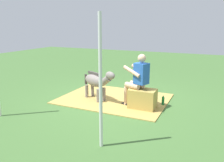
{
  "coord_description": "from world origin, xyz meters",
  "views": [
    {
      "loc": [
        -2.5,
        5.58,
        2.09
      ],
      "look_at": [
        0.11,
        -0.08,
        0.55
      ],
      "focal_mm": 37.03,
      "sensor_mm": 36.0,
      "label": 1
    }
  ],
  "objects": [
    {
      "name": "person_seated",
      "position": [
        -0.72,
        0.18,
        0.77
      ],
      "size": [
        0.72,
        0.55,
        1.38
      ],
      "color": "#D8AD8C",
      "rests_on": "ground"
    },
    {
      "name": "ground_plane",
      "position": [
        0.0,
        0.0,
        0.0
      ],
      "size": [
        24.0,
        24.0,
        0.0
      ],
      "primitive_type": "plane",
      "color": "#426B33"
    },
    {
      "name": "soda_bottle",
      "position": [
        -1.31,
        -0.2,
        0.14
      ],
      "size": [
        0.07,
        0.07,
        0.29
      ],
      "color": "#197233",
      "rests_on": "ground"
    },
    {
      "name": "hay_bale",
      "position": [
        -0.88,
        0.22,
        0.25
      ],
      "size": [
        0.66,
        0.44,
        0.5
      ],
      "primitive_type": "cube",
      "color": "tan",
      "rests_on": "ground"
    },
    {
      "name": "hay_patch",
      "position": [
        0.08,
        -0.17,
        0.01
      ],
      "size": [
        2.97,
        2.23,
        0.02
      ],
      "primitive_type": "cube",
      "color": "tan",
      "rests_on": "ground"
    },
    {
      "name": "pony_standing",
      "position": [
        0.47,
        0.14,
        0.56
      ],
      "size": [
        1.25,
        0.77,
        0.92
      ],
      "color": "slate",
      "rests_on": "ground"
    },
    {
      "name": "tent_pole_left",
      "position": [
        -0.79,
        2.32,
        1.14
      ],
      "size": [
        0.06,
        0.06,
        2.28
      ],
      "primitive_type": "cylinder",
      "color": "silver",
      "rests_on": "ground"
    }
  ]
}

